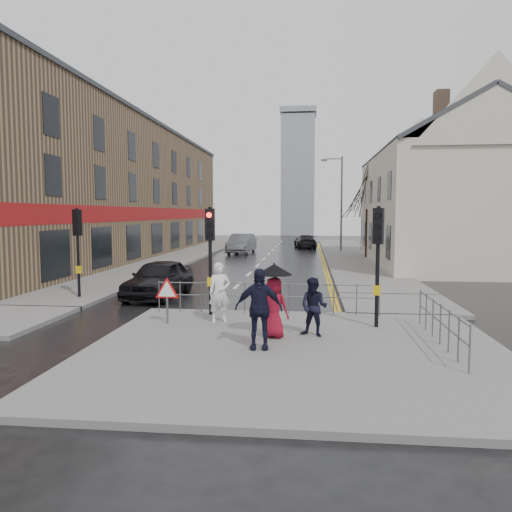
% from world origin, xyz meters
% --- Properties ---
extents(ground, '(120.00, 120.00, 0.00)m').
position_xyz_m(ground, '(0.00, 0.00, 0.00)').
color(ground, black).
rests_on(ground, ground).
extents(near_pavement, '(10.00, 9.00, 0.14)m').
position_xyz_m(near_pavement, '(3.00, -3.50, 0.07)').
color(near_pavement, '#605E5B').
rests_on(near_pavement, ground).
extents(left_pavement, '(4.00, 44.00, 0.14)m').
position_xyz_m(left_pavement, '(-6.50, 23.00, 0.07)').
color(left_pavement, '#605E5B').
rests_on(left_pavement, ground).
extents(right_pavement, '(4.00, 40.00, 0.14)m').
position_xyz_m(right_pavement, '(6.50, 25.00, 0.07)').
color(right_pavement, '#605E5B').
rests_on(right_pavement, ground).
extents(pavement_bridge_right, '(4.00, 4.20, 0.14)m').
position_xyz_m(pavement_bridge_right, '(6.50, 3.00, 0.07)').
color(pavement_bridge_right, '#605E5B').
rests_on(pavement_bridge_right, ground).
extents(building_left_terrace, '(8.00, 42.00, 10.00)m').
position_xyz_m(building_left_terrace, '(-12.00, 22.00, 5.00)').
color(building_left_terrace, brown).
rests_on(building_left_terrace, ground).
extents(building_right_cream, '(9.00, 16.40, 10.10)m').
position_xyz_m(building_right_cream, '(12.00, 18.00, 4.78)').
color(building_right_cream, beige).
rests_on(building_right_cream, ground).
extents(church_tower, '(5.00, 5.00, 18.00)m').
position_xyz_m(church_tower, '(1.50, 62.00, 9.00)').
color(church_tower, gray).
rests_on(church_tower, ground).
extents(traffic_signal_near_left, '(0.28, 0.27, 3.40)m').
position_xyz_m(traffic_signal_near_left, '(0.20, 0.20, 2.46)').
color(traffic_signal_near_left, black).
rests_on(traffic_signal_near_left, near_pavement).
extents(traffic_signal_near_right, '(0.34, 0.33, 3.40)m').
position_xyz_m(traffic_signal_near_right, '(5.20, -1.00, 2.46)').
color(traffic_signal_near_right, black).
rests_on(traffic_signal_near_right, near_pavement).
extents(traffic_signal_far_left, '(0.34, 0.33, 3.40)m').
position_xyz_m(traffic_signal_far_left, '(-5.50, 3.00, 2.46)').
color(traffic_signal_far_left, black).
rests_on(traffic_signal_far_left, left_pavement).
extents(guard_railing_front, '(7.14, 0.04, 1.00)m').
position_xyz_m(guard_railing_front, '(1.95, 0.60, 0.86)').
color(guard_railing_front, '#595B5E').
rests_on(guard_railing_front, near_pavement).
extents(guard_railing_side, '(0.04, 4.54, 1.00)m').
position_xyz_m(guard_railing_side, '(6.50, -2.75, 0.84)').
color(guard_railing_side, '#595B5E').
rests_on(guard_railing_side, near_pavement).
extents(warning_sign, '(0.80, 0.07, 1.35)m').
position_xyz_m(warning_sign, '(-0.80, -1.21, 1.04)').
color(warning_sign, '#595B5E').
rests_on(warning_sign, near_pavement).
extents(street_lamp, '(1.83, 0.25, 8.00)m').
position_xyz_m(street_lamp, '(5.82, 28.00, 4.71)').
color(street_lamp, '#595B5E').
rests_on(street_lamp, right_pavement).
extents(tree_near, '(2.40, 2.40, 6.58)m').
position_xyz_m(tree_near, '(7.50, 22.00, 5.14)').
color(tree_near, black).
rests_on(tree_near, right_pavement).
extents(tree_far, '(2.40, 2.40, 5.64)m').
position_xyz_m(tree_far, '(8.00, 30.00, 4.42)').
color(tree_far, black).
rests_on(tree_far, right_pavement).
extents(pedestrian_a, '(0.74, 0.61, 1.76)m').
position_xyz_m(pedestrian_a, '(0.68, -0.83, 1.02)').
color(pedestrian_a, white).
rests_on(pedestrian_a, near_pavement).
extents(pedestrian_b, '(0.91, 0.81, 1.54)m').
position_xyz_m(pedestrian_b, '(3.43, -2.25, 0.91)').
color(pedestrian_b, black).
rests_on(pedestrian_b, near_pavement).
extents(pedestrian_with_umbrella, '(0.96, 0.96, 1.91)m').
position_xyz_m(pedestrian_with_umbrella, '(2.40, -2.50, 1.22)').
color(pedestrian_with_umbrella, maroon).
rests_on(pedestrian_with_umbrella, near_pavement).
extents(pedestrian_d, '(1.15, 0.53, 1.92)m').
position_xyz_m(pedestrian_d, '(2.12, -3.60, 1.10)').
color(pedestrian_d, black).
rests_on(pedestrian_d, near_pavement).
extents(car_parked, '(2.17, 4.55, 1.50)m').
position_xyz_m(car_parked, '(-2.65, 4.00, 0.75)').
color(car_parked, black).
rests_on(car_parked, ground).
extents(car_mid, '(2.04, 5.06, 1.63)m').
position_xyz_m(car_mid, '(-2.33, 25.99, 0.82)').
color(car_mid, '#4C4E51').
rests_on(car_mid, ground).
extents(car_far, '(2.39, 4.63, 1.28)m').
position_xyz_m(car_far, '(2.92, 32.86, 0.64)').
color(car_far, black).
rests_on(car_far, ground).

